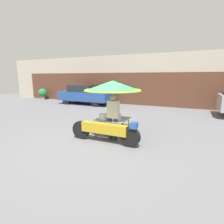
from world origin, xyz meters
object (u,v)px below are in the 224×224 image
parked_car (85,94)px  vendor_motorcycle_cart (112,94)px  potted_plant (43,93)px  vendor_person (113,115)px

parked_car → vendor_motorcycle_cart: bearing=-50.0°
vendor_motorcycle_cart → potted_plant: (-10.23, 6.74, -0.94)m
parked_car → potted_plant: (-5.16, 0.69, -0.17)m
vendor_motorcycle_cart → parked_car: bearing=130.0°
vendor_motorcycle_cart → parked_car: (-5.07, 6.05, -0.77)m
vendor_person → parked_car: (-5.23, 6.28, -0.10)m
vendor_motorcycle_cart → parked_car: vendor_motorcycle_cart is taller
vendor_person → potted_plant: size_ratio=1.50×
vendor_motorcycle_cart → potted_plant: vendor_motorcycle_cart is taller
vendor_person → parked_car: bearing=129.8°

